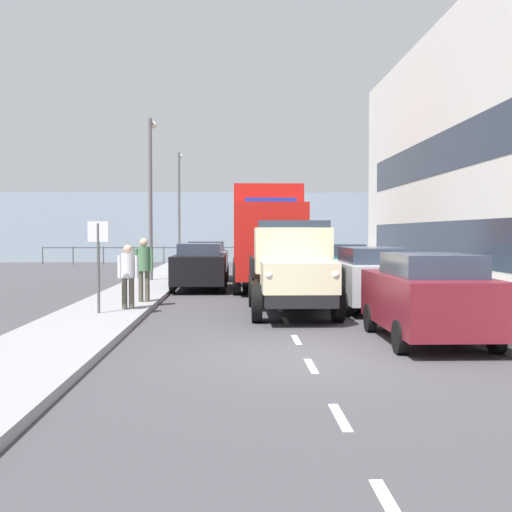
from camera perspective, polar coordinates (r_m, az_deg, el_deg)
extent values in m
plane|color=#423F44|center=(21.56, 1.37, -3.53)|extent=(80.00, 80.00, 0.00)
cube|color=gray|center=(22.29, 13.27, -3.21)|extent=(2.24, 42.94, 0.15)
cube|color=gray|center=(21.79, -10.81, -3.31)|extent=(2.24, 42.94, 0.15)
cube|color=silver|center=(5.37, 12.05, -21.23)|extent=(0.12, 1.10, 0.01)
cube|color=silver|center=(7.58, 7.56, -14.15)|extent=(0.12, 1.10, 0.01)
cube|color=silver|center=(10.27, 4.98, -9.81)|extent=(0.12, 1.10, 0.01)
cube|color=silver|center=(12.69, 3.65, -7.51)|extent=(0.12, 1.10, 0.01)
cube|color=silver|center=(15.42, 2.66, -5.78)|extent=(0.12, 1.10, 0.01)
cube|color=silver|center=(17.66, 2.08, -4.78)|extent=(0.12, 1.10, 0.01)
cube|color=silver|center=(19.98, 1.63, -3.97)|extent=(0.12, 1.10, 0.01)
cube|color=silver|center=(22.53, 1.23, -3.28)|extent=(0.12, 1.10, 0.01)
cube|color=silver|center=(25.33, 0.89, -2.68)|extent=(0.12, 1.10, 0.01)
cube|color=silver|center=(28.24, 0.61, -2.18)|extent=(0.12, 1.10, 0.01)
cube|color=silver|center=(30.51, 0.43, -1.86)|extent=(0.12, 1.10, 0.01)
cube|color=silver|center=(33.30, 0.24, -1.52)|extent=(0.12, 1.10, 0.01)
cube|color=silver|center=(36.05, 0.08, -1.24)|extent=(0.12, 1.10, 0.01)
cube|color=silver|center=(38.57, -0.04, -1.02)|extent=(0.12, 1.10, 0.01)
cube|color=silver|center=(40.86, -0.14, -0.84)|extent=(0.12, 1.10, 0.01)
cube|color=#2D3847|center=(20.83, 17.65, 1.13)|extent=(0.08, 22.45, 1.40)
cube|color=#2D3847|center=(20.99, 17.74, 9.35)|extent=(0.08, 22.45, 1.40)
cube|color=#8C9EAD|center=(45.91, -0.33, 2.60)|extent=(80.00, 0.80, 5.00)
cylinder|color=#4C5156|center=(44.97, 17.93, 0.08)|extent=(0.08, 0.08, 1.20)
cylinder|color=#4C5156|center=(44.33, 15.50, 0.08)|extent=(0.08, 0.08, 1.20)
cylinder|color=#4C5156|center=(43.78, 13.00, 0.08)|extent=(0.08, 0.08, 1.20)
cylinder|color=#4C5156|center=(43.31, 10.44, 0.08)|extent=(0.08, 0.08, 1.20)
cylinder|color=#4C5156|center=(42.93, 7.83, 0.08)|extent=(0.08, 0.08, 1.20)
cylinder|color=#4C5156|center=(42.64, 5.18, 0.07)|extent=(0.08, 0.08, 1.20)
cylinder|color=#4C5156|center=(42.44, 2.50, 0.07)|extent=(0.08, 0.08, 1.20)
cylinder|color=#4C5156|center=(42.34, -0.20, 0.07)|extent=(0.08, 0.08, 1.20)
cylinder|color=#4C5156|center=(42.33, -2.91, 0.06)|extent=(0.08, 0.08, 1.20)
cylinder|color=#4C5156|center=(42.41, -5.61, 0.06)|extent=(0.08, 0.08, 1.20)
cylinder|color=#4C5156|center=(42.59, -8.30, 0.06)|extent=(0.08, 0.08, 1.20)
cylinder|color=#4C5156|center=(42.86, -10.95, 0.05)|extent=(0.08, 0.08, 1.20)
cylinder|color=#4C5156|center=(43.23, -13.57, 0.05)|extent=(0.08, 0.08, 1.20)
cylinder|color=#4C5156|center=(43.68, -16.14, 0.05)|extent=(0.08, 0.08, 1.20)
cylinder|color=#4C5156|center=(44.21, -18.65, 0.04)|extent=(0.08, 0.08, 1.20)
cube|color=#4C5156|center=(42.32, -0.20, 0.77)|extent=(28.00, 0.08, 0.08)
cube|color=black|center=(16.72, 3.19, -3.11)|extent=(1.64, 5.60, 0.30)
cube|color=beige|center=(14.85, 3.82, -1.84)|extent=(1.72, 1.90, 0.70)
cube|color=silver|center=(13.96, 4.18, -2.22)|extent=(1.16, 0.08, 0.56)
sphere|color=white|center=(14.05, 7.16, -1.67)|extent=(0.20, 0.20, 0.20)
sphere|color=white|center=(13.89, 1.16, -1.70)|extent=(0.20, 0.20, 0.20)
cube|color=beige|center=(16.32, 3.30, 0.54)|extent=(1.93, 1.34, 1.15)
cube|color=#2D3847|center=(16.32, 3.31, 2.21)|extent=(1.79, 1.23, 0.56)
cube|color=#2D2319|center=(18.04, 2.82, -2.00)|extent=(2.10, 2.80, 0.16)
cube|color=black|center=(18.13, 6.00, -0.97)|extent=(0.08, 2.80, 0.56)
cube|color=black|center=(17.96, -0.39, -0.99)|extent=(0.08, 2.80, 0.56)
cylinder|color=black|center=(15.20, 7.39, -4.22)|extent=(0.24, 0.90, 0.90)
cylinder|color=black|center=(15.01, 0.07, -4.29)|extent=(0.24, 0.90, 0.90)
cylinder|color=black|center=(18.37, 5.78, -3.12)|extent=(0.24, 0.90, 0.90)
cylinder|color=black|center=(18.21, -0.27, -3.15)|extent=(0.24, 0.90, 0.90)
cube|color=red|center=(21.48, 1.33, 1.31)|extent=(2.40, 2.21, 2.60)
cube|color=#2D3847|center=(21.48, 1.33, 2.84)|extent=(2.20, 2.04, 0.80)
cube|color=#1933B2|center=(21.51, 1.33, 5.04)|extent=(1.75, 0.20, 0.16)
cube|color=red|center=(25.47, 0.83, 2.68)|extent=(2.50, 5.95, 3.00)
cube|color=black|center=(24.58, 0.93, -1.20)|extent=(2.00, 8.08, 0.36)
cylinder|color=black|center=(21.72, 4.34, -2.12)|extent=(0.28, 1.04, 1.04)
cylinder|color=black|center=(21.59, -1.74, -2.14)|extent=(0.28, 1.04, 1.04)
cylinder|color=black|center=(25.30, 3.46, -1.51)|extent=(0.28, 1.04, 1.04)
cylinder|color=black|center=(25.19, -1.75, -1.53)|extent=(0.28, 1.04, 1.04)
cylinder|color=black|center=(27.41, 3.06, -1.23)|extent=(0.28, 1.04, 1.04)
cylinder|color=black|center=(27.32, -1.76, -1.24)|extent=(0.28, 1.04, 1.04)
cube|color=maroon|center=(12.79, 15.15, -3.90)|extent=(1.79, 4.01, 1.00)
cube|color=#2D3847|center=(12.54, 15.45, -0.77)|extent=(1.47, 2.21, 0.42)
cylinder|color=black|center=(13.83, 10.23, -5.50)|extent=(0.18, 0.60, 0.60)
cylinder|color=black|center=(14.28, 16.95, -5.32)|extent=(0.18, 0.60, 0.60)
cylinder|color=black|center=(11.44, 12.85, -7.12)|extent=(0.18, 0.60, 0.60)
cylinder|color=black|center=(11.98, 20.80, -6.79)|extent=(0.18, 0.60, 0.60)
cube|color=#B7BABF|center=(17.79, 10.27, -2.18)|extent=(1.82, 4.40, 1.00)
cube|color=#2D3847|center=(17.56, 10.42, 0.08)|extent=(1.50, 2.42, 0.42)
cylinder|color=black|center=(19.02, 6.84, -3.40)|extent=(0.18, 0.60, 0.60)
cylinder|color=black|center=(19.35, 11.92, -3.33)|extent=(0.18, 0.60, 0.60)
cylinder|color=black|center=(16.34, 8.28, -4.31)|extent=(0.18, 0.60, 0.60)
cylinder|color=black|center=(16.73, 14.15, -4.20)|extent=(0.18, 0.60, 0.60)
cube|color=#1E6670|center=(23.09, 7.46, -1.18)|extent=(1.75, 4.23, 1.00)
cube|color=#2D3847|center=(22.86, 7.55, 0.57)|extent=(1.43, 2.33, 0.42)
cylinder|color=black|center=(24.30, 5.02, -2.19)|extent=(0.18, 0.60, 0.60)
cylinder|color=black|center=(24.56, 8.87, -2.16)|extent=(0.18, 0.60, 0.60)
cylinder|color=black|center=(21.71, 5.84, -2.71)|extent=(0.18, 0.60, 0.60)
cylinder|color=black|center=(21.99, 10.14, -2.67)|extent=(0.18, 0.60, 0.60)
cube|color=black|center=(23.44, -5.07, -1.12)|extent=(1.87, 4.27, 1.00)
cube|color=#2D3847|center=(23.61, -5.05, 0.63)|extent=(1.53, 2.35, 0.42)
cylinder|color=black|center=(22.12, -2.96, -2.61)|extent=(0.18, 0.60, 0.60)
cylinder|color=black|center=(22.22, -7.55, -2.60)|extent=(0.18, 0.60, 0.60)
cylinder|color=black|center=(24.76, -2.84, -2.10)|extent=(0.18, 0.60, 0.60)
cylinder|color=black|center=(24.85, -6.94, -2.10)|extent=(0.18, 0.60, 0.60)
cube|color=slate|center=(28.81, -4.46, -0.51)|extent=(1.88, 3.98, 1.00)
cube|color=#2D3847|center=(28.98, -4.45, 0.91)|extent=(1.54, 2.19, 0.42)
cylinder|color=black|center=(27.58, -2.72, -1.67)|extent=(0.18, 0.60, 0.60)
cylinder|color=black|center=(27.66, -6.43, -1.67)|extent=(0.18, 0.60, 0.60)
cylinder|color=black|center=(30.04, -2.65, -1.36)|extent=(0.18, 0.60, 0.60)
cylinder|color=black|center=(30.12, -6.05, -1.36)|extent=(0.18, 0.60, 0.60)
cylinder|color=#4C473D|center=(16.69, -11.13, -3.32)|extent=(0.14, 0.14, 0.80)
cylinder|color=#4C473D|center=(16.72, -11.74, -3.32)|extent=(0.14, 0.14, 0.80)
cylinder|color=silver|center=(16.65, -11.46, -0.85)|extent=(0.34, 0.34, 0.64)
cylinder|color=silver|center=(16.61, -10.71, -0.96)|extent=(0.09, 0.09, 0.59)
cylinder|color=silver|center=(16.69, -12.20, -0.96)|extent=(0.09, 0.09, 0.59)
sphere|color=tan|center=(16.63, -11.47, 0.62)|extent=(0.22, 0.22, 0.22)
cylinder|color=#4C473D|center=(18.34, -9.76, -2.71)|extent=(0.14, 0.14, 0.88)
cylinder|color=#4C473D|center=(18.36, -10.32, -2.71)|extent=(0.14, 0.14, 0.88)
cylinder|color=#47724C|center=(18.30, -10.06, -0.25)|extent=(0.34, 0.34, 0.70)
cylinder|color=#47724C|center=(18.27, -9.37, -0.36)|extent=(0.09, 0.09, 0.64)
cylinder|color=#47724C|center=(18.33, -10.74, -0.36)|extent=(0.09, 0.09, 0.64)
sphere|color=tan|center=(18.29, -10.07, 1.22)|extent=(0.24, 0.24, 0.24)
cylinder|color=#59595B|center=(26.70, -9.48, 5.05)|extent=(0.16, 0.16, 6.70)
cylinder|color=#59595B|center=(27.51, -9.39, 11.78)|extent=(0.10, 0.90, 0.10)
sphere|color=silver|center=(27.94, -9.27, 11.53)|extent=(0.32, 0.32, 0.32)
cylinder|color=#59595B|center=(39.07, -6.94, 4.24)|extent=(0.16, 0.16, 6.85)
cylinder|color=#59595B|center=(39.78, -6.90, 9.00)|extent=(0.10, 0.90, 0.10)
sphere|color=silver|center=(40.22, -6.85, 8.86)|extent=(0.32, 0.32, 0.32)
cylinder|color=#4C4C4C|center=(15.95, -14.00, -1.09)|extent=(0.07, 0.07, 2.20)
cube|color=silver|center=(15.93, -14.02, 2.15)|extent=(0.50, 0.04, 0.50)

